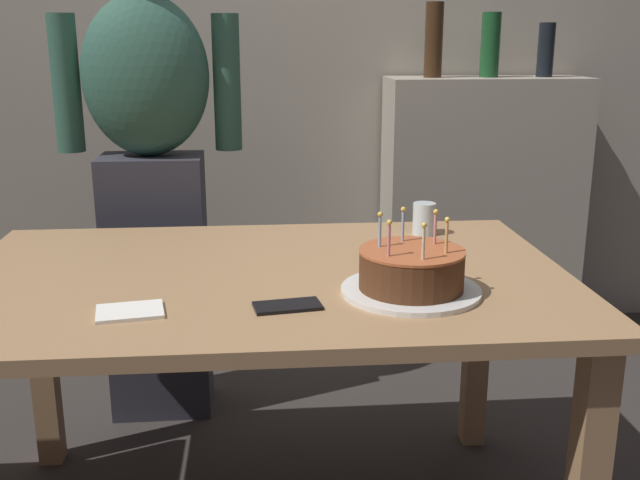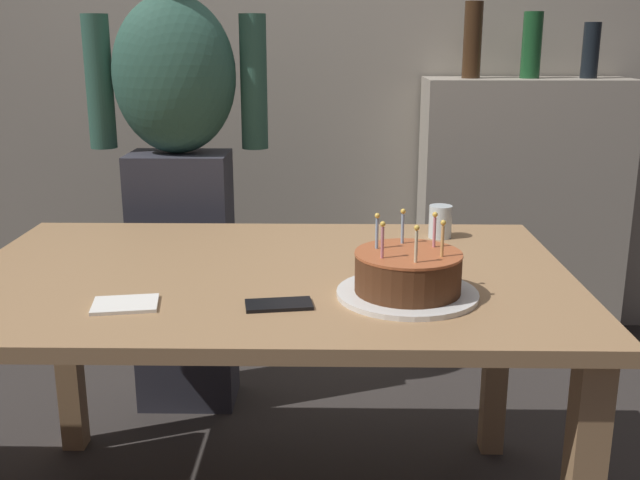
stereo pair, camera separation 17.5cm
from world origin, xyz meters
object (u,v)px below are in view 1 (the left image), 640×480
(birthday_cake, at_px, (411,273))
(cell_phone, at_px, (287,306))
(person_man_bearded, at_px, (151,169))
(napkin_stack, at_px, (130,311))
(water_glass_near, at_px, (424,219))

(birthday_cake, relative_size, cell_phone, 2.21)
(person_man_bearded, bearing_deg, napkin_stack, 94.44)
(cell_phone, xyz_separation_m, napkin_stack, (-0.33, -0.00, 0.00))
(birthday_cake, xyz_separation_m, cell_phone, (-0.28, -0.07, -0.04))
(person_man_bearded, bearing_deg, cell_phone, 112.42)
(birthday_cake, height_order, water_glass_near, birthday_cake)
(napkin_stack, bearing_deg, water_glass_near, 37.47)
(birthday_cake, relative_size, water_glass_near, 3.38)
(water_glass_near, height_order, person_man_bearded, person_man_bearded)
(cell_phone, distance_m, person_man_bearded, 1.08)
(napkin_stack, height_order, person_man_bearded, person_man_bearded)
(birthday_cake, height_order, cell_phone, birthday_cake)
(water_glass_near, bearing_deg, birthday_cake, -105.74)
(water_glass_near, relative_size, person_man_bearded, 0.06)
(water_glass_near, distance_m, napkin_stack, 0.96)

